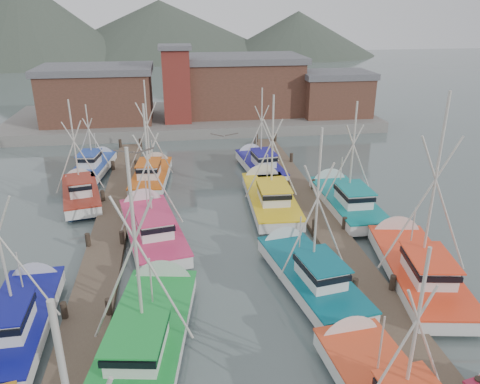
{
  "coord_description": "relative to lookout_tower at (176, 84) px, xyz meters",
  "views": [
    {
      "loc": [
        -2.54,
        -20.88,
        13.89
      ],
      "look_at": [
        1.47,
        6.84,
        2.6
      ],
      "focal_mm": 35.0,
      "sensor_mm": 36.0,
      "label": 1
    }
  ],
  "objects": [
    {
      "name": "boat_10",
      "position": [
        -7.78,
        -19.73,
        -4.87
      ],
      "size": [
        4.02,
        8.35,
        8.4
      ],
      "rotation": [
        0.0,
        0.0,
        0.21
      ],
      "color": "#0F1E34",
      "rests_on": "ground"
    },
    {
      "name": "lookout_tower",
      "position": [
        0.0,
        0.0,
        0.0
      ],
      "size": [
        3.6,
        3.6,
        8.5
      ],
      "color": "maroon",
      "rests_on": "quay"
    },
    {
      "name": "boat_7",
      "position": [
        12.0,
        -33.47,
        -4.86
      ],
      "size": [
        4.66,
        10.32,
        11.2
      ],
      "rotation": [
        0.0,
        0.0,
        -0.16
      ],
      "color": "#0F1E34",
      "rests_on": "ground"
    },
    {
      "name": "distant_hills",
      "position": [
        -10.76,
        89.59,
        -5.55
      ],
      "size": [
        175.0,
        140.0,
        42.0
      ],
      "color": "#3F483C",
      "rests_on": "ground"
    },
    {
      "name": "quay",
      "position": [
        2.0,
        4.0,
        -4.95
      ],
      "size": [
        44.0,
        16.0,
        1.2
      ],
      "primitive_type": "cube",
      "color": "gray",
      "rests_on": "ground"
    },
    {
      "name": "boat_9",
      "position": [
        6.15,
        -22.65,
        -4.87
      ],
      "size": [
        3.78,
        10.03,
        9.22
      ],
      "rotation": [
        0.0,
        0.0,
        -0.04
      ],
      "color": "#0F1E34",
      "rests_on": "ground"
    },
    {
      "name": "boat_5",
      "position": [
        6.01,
        -33.19,
        -4.87
      ],
      "size": [
        4.22,
        9.38,
        9.45
      ],
      "rotation": [
        0.0,
        0.0,
        0.17
      ],
      "color": "#0F1E34",
      "rests_on": "ground"
    },
    {
      "name": "ground",
      "position": [
        2.0,
        -33.0,
        -5.55
      ],
      "size": [
        260.0,
        260.0,
        0.0
      ],
      "primitive_type": "plane",
      "color": "#4F5F5E",
      "rests_on": "ground"
    },
    {
      "name": "shed_left",
      "position": [
        -9.0,
        2.0,
        -1.21
      ],
      "size": [
        12.72,
        8.48,
        6.2
      ],
      "color": "brown",
      "rests_on": "quay"
    },
    {
      "name": "shed_center",
      "position": [
        8.0,
        4.0,
        -0.86
      ],
      "size": [
        14.84,
        9.54,
        6.9
      ],
      "color": "brown",
      "rests_on": "quay"
    },
    {
      "name": "boat_4",
      "position": [
        -2.1,
        -36.93,
        -4.87
      ],
      "size": [
        4.85,
        10.73,
        10.21
      ],
      "rotation": [
        0.0,
        0.0,
        -0.17
      ],
      "color": "#0F1E34",
      "rests_on": "ground"
    },
    {
      "name": "gull_far",
      "position": [
        2.17,
        -29.14,
        1.67
      ],
      "size": [
        1.55,
        0.64,
        0.24
      ],
      "rotation": [
        0.0,
        0.0,
        -0.15
      ],
      "color": "gray",
      "rests_on": "ground"
    },
    {
      "name": "dock_right",
      "position": [
        9.0,
        -28.96,
        -5.34
      ],
      "size": [
        2.3,
        46.0,
        1.5
      ],
      "color": "#4D3A2F",
      "rests_on": "ground"
    },
    {
      "name": "boat_12",
      "position": [
        -2.54,
        -16.57,
        -4.87
      ],
      "size": [
        3.64,
        8.63,
        9.21
      ],
      "rotation": [
        0.0,
        0.0,
        -0.1
      ],
      "color": "#0F1E34",
      "rests_on": "ground"
    },
    {
      "name": "shed_right",
      "position": [
        19.0,
        1.0,
        -1.71
      ],
      "size": [
        8.48,
        6.36,
        5.2
      ],
      "color": "brown",
      "rests_on": "quay"
    },
    {
      "name": "boat_13",
      "position": [
        6.74,
        -15.17,
        -4.87
      ],
      "size": [
        3.43,
        8.63,
        8.17
      ],
      "rotation": [
        0.0,
        0.0,
        0.1
      ],
      "color": "#0F1E34",
      "rests_on": "ground"
    },
    {
      "name": "dock_left",
      "position": [
        -5.0,
        -28.96,
        -5.34
      ],
      "size": [
        2.3,
        46.0,
        1.5
      ],
      "color": "#4D3A2F",
      "rests_on": "ground"
    },
    {
      "name": "boat_14",
      "position": [
        -7.6,
        -13.42,
        -4.88
      ],
      "size": [
        3.34,
        7.97,
        6.76
      ],
      "rotation": [
        0.0,
        0.0,
        -0.14
      ],
      "color": "#0F1E34",
      "rests_on": "ground"
    },
    {
      "name": "boat_6",
      "position": [
        -7.88,
        -35.06,
        -4.87
      ],
      "size": [
        3.76,
        8.68,
        9.26
      ],
      "rotation": [
        0.0,
        0.0,
        0.03
      ],
      "color": "#0F1E34",
      "rests_on": "ground"
    },
    {
      "name": "boat_11",
      "position": [
        11.43,
        -24.01,
        -4.87
      ],
      "size": [
        3.66,
        9.48,
        8.83
      ],
      "rotation": [
        0.0,
        0.0,
        0.01
      ],
      "color": "#0F1E34",
      "rests_on": "ground"
    },
    {
      "name": "gull_near",
      "position": [
        -2.1,
        -36.36,
        3.1
      ],
      "size": [
        1.55,
        0.64,
        0.24
      ],
      "rotation": [
        0.0,
        0.0,
        0.2
      ],
      "color": "gray",
      "rests_on": "ground"
    },
    {
      "name": "boat_8",
      "position": [
        -2.32,
        -26.49,
        -4.87
      ],
      "size": [
        4.78,
        10.21,
        9.6
      ],
      "rotation": [
        0.0,
        0.0,
        0.19
      ],
      "color": "#0F1E34",
      "rests_on": "ground"
    }
  ]
}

